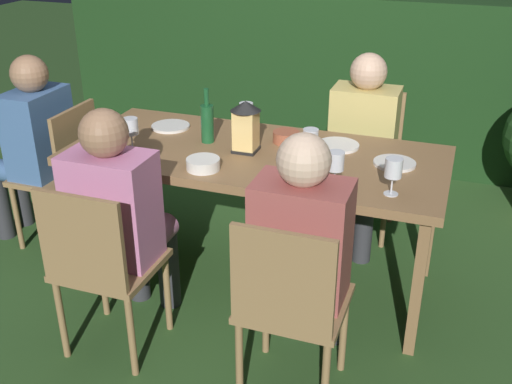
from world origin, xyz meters
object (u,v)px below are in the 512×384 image
at_px(wine_glass_a, 131,128).
at_px(wine_glass_e, 393,170).
at_px(person_in_pink, 121,213).
at_px(plate_c, 171,126).
at_px(bowl_bread, 290,176).
at_px(chair_side_left_b, 290,303).
at_px(chair_head_near, 63,169).
at_px(plate_a, 338,145).
at_px(chair_side_left_a, 101,263).
at_px(bowl_salad, 286,136).
at_px(person_in_rust, 305,246).
at_px(plate_b, 395,163).
at_px(person_in_blue, 31,141).
at_px(dining_table, 256,162).
at_px(lantern_centerpiece, 246,124).
at_px(wine_glass_c, 246,112).
at_px(green_bottle_on_table, 207,122).
at_px(bowl_olives, 203,164).
at_px(wine_glass_d, 310,139).
at_px(chair_side_right_b, 365,155).
at_px(wine_glass_b, 336,163).
at_px(person_in_mustard, 361,143).

bearing_deg(wine_glass_a, wine_glass_e, -3.58).
height_order(person_in_pink, plate_c, person_in_pink).
relative_size(person_in_pink, bowl_bread, 8.42).
xyz_separation_m(chair_side_left_b, wine_glass_e, (0.29, 0.55, 0.39)).
bearing_deg(chair_head_near, person_in_pink, -38.51).
height_order(wine_glass_e, plate_a, wine_glass_e).
bearing_deg(chair_side_left_a, bowl_salad, 61.70).
relative_size(person_in_rust, plate_b, 5.61).
bearing_deg(person_in_blue, dining_table, -0.00).
distance_m(person_in_rust, plate_b, 0.74).
relative_size(chair_side_left_a, lantern_centerpiece, 3.28).
bearing_deg(plate_a, lantern_centerpiece, -153.36).
bearing_deg(wine_glass_a, chair_side_left_a, -74.31).
height_order(wine_glass_c, plate_a, wine_glass_c).
bearing_deg(chair_side_left_b, green_bottle_on_table, 129.87).
distance_m(dining_table, bowl_olives, 0.34).
bearing_deg(plate_a, chair_side_left_b, -87.01).
bearing_deg(bowl_salad, wine_glass_d, -49.39).
bearing_deg(person_in_rust, chair_head_near, 159.36).
xyz_separation_m(wine_glass_d, plate_b, (0.40, 0.10, -0.11)).
bearing_deg(person_in_rust, chair_side_right_b, 90.00).
height_order(green_bottle_on_table, bowl_salad, green_bottle_on_table).
bearing_deg(wine_glass_a, chair_side_left_b, -31.19).
distance_m(chair_side_left_b, wine_glass_a, 1.28).
relative_size(dining_table, plate_a, 8.71).
height_order(green_bottle_on_table, wine_glass_b, green_bottle_on_table).
height_order(dining_table, chair_head_near, chair_head_near).
relative_size(wine_glass_a, plate_b, 0.82).
distance_m(chair_side_right_b, plate_b, 0.83).
relative_size(chair_head_near, wine_glass_a, 5.15).
xyz_separation_m(chair_side_left_a, bowl_bread, (0.70, 0.53, 0.30)).
bearing_deg(wine_glass_e, chair_side_right_b, 105.00).
height_order(wine_glass_d, plate_a, wine_glass_d).
bearing_deg(green_bottle_on_table, bowl_olives, -69.85).
xyz_separation_m(person_in_pink, plate_c, (-0.14, 0.80, 0.13)).
bearing_deg(chair_side_left_a, person_in_rust, 12.78).
relative_size(chair_side_left_a, bowl_salad, 6.14).
relative_size(chair_side_right_b, chair_side_left_a, 1.00).
xyz_separation_m(plate_c, bowl_salad, (0.68, 0.00, 0.02)).
bearing_deg(chair_head_near, person_in_mustard, 20.64).
distance_m(chair_side_left_b, person_in_pink, 0.90).
relative_size(wine_glass_a, wine_glass_e, 1.00).
relative_size(person_in_mustard, person_in_rust, 1.00).
bearing_deg(person_in_rust, plate_b, 69.45).
bearing_deg(chair_head_near, dining_table, 0.00).
distance_m(wine_glass_c, bowl_salad, 0.27).
bearing_deg(person_in_rust, wine_glass_d, 103.52).
xyz_separation_m(chair_side_right_b, wine_glass_d, (-0.14, -0.85, 0.39)).
xyz_separation_m(person_in_mustard, chair_side_left_b, (0.00, -1.43, -0.15)).
bearing_deg(lantern_centerpiece, person_in_mustard, 52.16).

